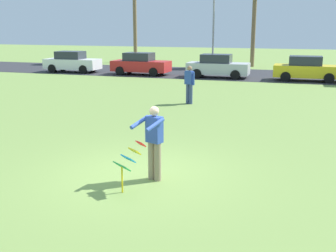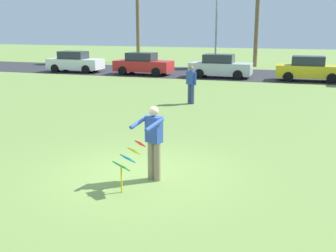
% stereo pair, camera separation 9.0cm
% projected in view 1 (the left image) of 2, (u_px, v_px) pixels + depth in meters
% --- Properties ---
extents(ground_plane, '(120.00, 120.00, 0.00)m').
position_uv_depth(ground_plane, '(139.00, 174.00, 9.99)').
color(ground_plane, olive).
extents(road_strip, '(120.00, 8.00, 0.01)m').
position_uv_depth(road_strip, '(252.00, 75.00, 30.35)').
color(road_strip, '#2D2D33').
rests_on(road_strip, ground).
extents(person_kite_flyer, '(0.69, 0.76, 1.73)m').
position_uv_depth(person_kite_flyer, '(154.00, 140.00, 9.41)').
color(person_kite_flyer, gray).
rests_on(person_kite_flyer, ground).
extents(kite_held, '(0.66, 0.73, 1.06)m').
position_uv_depth(kite_held, '(128.00, 160.00, 8.84)').
color(kite_held, red).
rests_on(kite_held, ground).
extents(parked_car_white, '(4.26, 1.94, 1.60)m').
position_uv_depth(parked_car_white, '(72.00, 62.00, 31.98)').
color(parked_car_white, white).
rests_on(parked_car_white, ground).
extents(parked_car_red, '(4.25, 1.93, 1.60)m').
position_uv_depth(parked_car_red, '(140.00, 64.00, 30.28)').
color(parked_car_red, red).
rests_on(parked_car_red, ground).
extents(parked_car_silver, '(4.23, 1.88, 1.60)m').
position_uv_depth(parked_car_silver, '(218.00, 66.00, 28.57)').
color(parked_car_silver, silver).
rests_on(parked_car_silver, ground).
extents(parked_car_yellow, '(4.21, 1.85, 1.60)m').
position_uv_depth(parked_car_yellow, '(307.00, 69.00, 26.81)').
color(parked_car_yellow, yellow).
rests_on(parked_car_yellow, ground).
extents(streetlight_pole, '(0.24, 1.65, 7.00)m').
position_uv_depth(streetlight_pole, '(214.00, 20.00, 35.09)').
color(streetlight_pole, '#9E9EA3').
rests_on(streetlight_pole, ground).
extents(person_walker_near, '(0.53, 0.34, 1.73)m').
position_uv_depth(person_walker_near, '(189.00, 83.00, 18.88)').
color(person_walker_near, '#384772').
rests_on(person_walker_near, ground).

